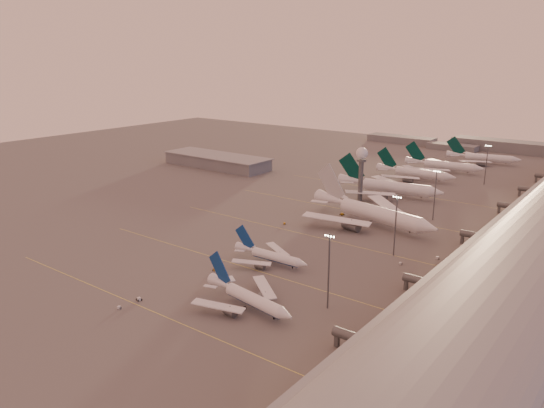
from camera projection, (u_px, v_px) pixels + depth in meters
The scene contains 25 objects.
ground at pixel (197, 265), 201.18m from camera, with size 700.00×700.00×0.00m, color #5A5857.
taxiway_markings at pixel (340, 242), 226.55m from camera, with size 180.00×185.25×0.02m.
hangar at pixel (217, 161), 377.14m from camera, with size 82.00×27.00×8.50m.
radar_tower at pixel (361, 163), 284.42m from camera, with size 6.40×6.40×31.10m.
mast_a at pixel (329, 268), 163.62m from camera, with size 3.60×0.56×25.00m.
mast_b at pixel (396, 223), 207.48m from camera, with size 3.60×0.56×25.00m.
mast_c at pixel (435, 193), 252.49m from camera, with size 3.60×0.56×25.00m.
mast_d at pixel (486, 163), 322.55m from camera, with size 3.60×0.56×25.00m.
distant_horizon at pixel (474, 145), 447.49m from camera, with size 165.00×37.50×9.00m.
narrowbody_near at pixel (249, 299), 166.51m from camera, with size 38.26×30.33×15.01m.
narrowbody_mid at pixel (271, 257), 202.25m from camera, with size 33.60×26.82×13.13m.
widebody_white at pixel (372, 216), 248.28m from camera, with size 70.33×55.77×25.06m.
greentail_a at pixel (389, 189), 299.29m from camera, with size 61.88×49.75×22.49m.
greentail_b at pixel (415, 175), 337.79m from camera, with size 52.64×42.49×19.12m.
greentail_c at pixel (444, 167), 360.37m from camera, with size 53.54×43.04×19.47m.
greentail_d at pixel (483, 159), 387.60m from camera, with size 51.74×41.36×19.03m.
gsv_truck_a at pixel (120, 306), 166.32m from camera, with size 5.30×3.18×2.02m.
gsv_tug_near at pixel (139, 299), 172.26m from camera, with size 2.97×3.95×1.00m.
gsv_catering_a at pixel (278, 313), 160.37m from camera, with size 4.80×2.51×3.82m.
gsv_tug_mid at pixel (215, 269), 196.26m from camera, with size 3.35×3.90×0.96m.
gsv_truck_b at pixel (401, 262), 201.38m from camera, with size 5.11×2.11×2.03m.
gsv_truck_c at pixel (285, 222), 249.61m from camera, with size 4.76×4.34×1.92m.
gsv_catering_b at pixel (438, 254), 206.63m from camera, with size 5.45×3.48×4.14m.
gsv_tug_far at pixel (342, 214), 263.69m from camera, with size 3.37×4.34×1.09m.
gsv_tug_hangar at pixel (441, 192), 305.67m from camera, with size 3.56×2.61×0.91m.
Camera 1 is at (136.19, -131.62, 77.25)m, focal length 35.00 mm.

